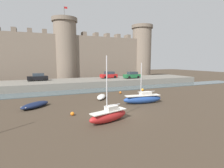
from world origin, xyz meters
TOP-DOWN VIEW (x-y plane):
  - ground_plane at (0.00, 0.00)m, footprint 160.00×160.00m
  - water_channel at (0.00, 14.84)m, footprint 80.00×4.50m
  - quay_road at (0.00, 22.09)m, footprint 61.17×10.00m
  - castle at (-0.00, 33.42)m, footprint 55.98×6.80m
  - rowboat_foreground_centre at (-7.91, 6.01)m, footprint 3.85×3.64m
  - rowboat_midflat_left at (1.14, 7.70)m, footprint 2.62×3.61m
  - sailboat_foreground_right at (5.21, 2.75)m, footprint 5.47×1.86m
  - sailboat_near_channel_left at (-1.60, -2.05)m, footprint 4.29×2.16m
  - mooring_buoy_off_centre at (5.56, 10.23)m, footprint 0.38×0.38m
  - mooring_buoy_near_shore at (-4.37, 1.13)m, footprint 0.40×0.40m
  - mooring_buoy_near_channel at (10.48, 10.89)m, footprint 0.49×0.49m
  - car_quay_west at (8.72, 23.23)m, footprint 4.18×2.04m
  - car_quay_east at (13.72, 20.53)m, footprint 4.18×2.04m
  - car_quay_centre_west at (-7.42, 23.75)m, footprint 4.18×2.04m

SIDE VIEW (x-z plane):
  - ground_plane at x=0.00m, z-range 0.00..0.00m
  - water_channel at x=0.00m, z-range 0.00..0.10m
  - mooring_buoy_off_centre at x=5.56m, z-range 0.00..0.38m
  - mooring_buoy_near_shore at x=-4.37m, z-range 0.00..0.40m
  - mooring_buoy_near_channel at x=10.48m, z-range 0.00..0.49m
  - rowboat_midflat_left at x=1.14m, z-range 0.02..0.58m
  - rowboat_foreground_centre at x=-7.91m, z-range 0.02..0.68m
  - sailboat_near_channel_left at x=-1.60m, z-range -2.41..3.66m
  - sailboat_foreground_right at x=5.21m, z-range -2.03..3.33m
  - quay_road at x=0.00m, z-range 0.00..1.40m
  - car_quay_west at x=8.72m, z-range 1.37..2.99m
  - car_quay_east at x=13.72m, z-range 1.37..2.99m
  - car_quay_centre_west at x=-7.42m, z-range 1.37..2.99m
  - castle at x=0.00m, z-range -2.45..17.61m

